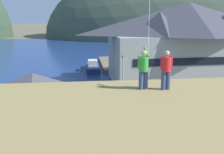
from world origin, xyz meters
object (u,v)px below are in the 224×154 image
Objects in this scene: parked_car_mid_row_far at (134,110)px; parked_car_back_row_right at (83,115)px; parked_car_mid_row_near at (97,136)px; storage_shed_near_lot at (34,95)px; parked_car_lone_by_shed at (200,131)px; parked_car_front_row_red at (221,105)px; parked_car_corner_spot at (27,138)px; person_kite_flyer at (144,68)px; moored_boat_outer_mooring at (128,64)px; moored_boat_wharfside at (93,67)px; harbor_lodge at (188,40)px; parking_light_pole at (123,78)px; wharf_dock at (109,64)px; person_companion at (166,69)px.

parked_car_mid_row_far is 5.18m from parked_car_back_row_right.
parked_car_mid_row_near is 0.99× the size of parked_car_back_row_right.
storage_shed_near_lot is 16.71m from parked_car_lone_by_shed.
parked_car_corner_spot is at bearing -163.30° from parked_car_front_row_red.
parked_car_mid_row_near is 11.47m from person_kite_flyer.
moored_boat_outer_mooring is 1.88× the size of parked_car_mid_row_near.
moored_boat_wharfside is 1.81× the size of parked_car_lone_by_shed.
parked_car_mid_row_far is at bearing -126.83° from harbor_lodge.
storage_shed_near_lot is at bearing 94.62° from parked_car_corner_spot.
harbor_lodge is 5.91× the size of parked_car_back_row_right.
parked_car_front_row_red is (19.46, 5.84, 0.00)m from parked_car_corner_spot.
parking_light_pole reaches higher than parked_car_lone_by_shed.
moored_boat_outer_mooring is at bearing 78.89° from parking_light_pole.
parked_car_front_row_red is 2.33× the size of person_kite_flyer.
moored_boat_outer_mooring is at bearing -35.77° from wharf_dock.
parked_car_back_row_right is 15.03m from parked_car_front_row_red.
moored_boat_wharfside is 27.83m from parked_car_front_row_red.
parked_car_mid_row_near is at bearing -179.79° from parked_car_lone_by_shed.
moored_boat_outer_mooring is at bearing 16.83° from moored_boat_wharfside.
storage_shed_near_lot is 1.49× the size of parked_car_mid_row_far.
person_kite_flyer reaches higher than person_companion.
parked_car_mid_row_far is 7.19m from parked_car_lone_by_shed.
parking_light_pole reaches higher than storage_shed_near_lot.
parked_car_mid_row_near is (-4.10, -5.47, 0.00)m from parked_car_mid_row_far.
parked_car_front_row_red is 1.02× the size of parked_car_lone_by_shed.
parked_car_front_row_red is (14.97, 1.29, 0.00)m from parked_car_back_row_right.
storage_shed_near_lot reaches higher than parked_car_mid_row_far.
parked_car_front_row_red is (-1.86, -14.98, -5.61)m from harbor_lodge.
harbor_lodge is 4.29× the size of parking_light_pole.
storage_shed_near_lot is at bearing 115.72° from person_kite_flyer.
wharf_dock is at bearing 87.47° from person_companion.
parked_car_corner_spot is (0.58, -7.17, -1.43)m from storage_shed_near_lot.
parked_car_back_row_right is at bearing -172.73° from parked_car_mid_row_far.
wharf_dock is 3.63× the size of parked_car_front_row_red.
harbor_lodge is at bearing 44.03° from parked_car_back_row_right.
moored_boat_wharfside is 0.95× the size of moored_boat_outer_mooring.
parked_car_corner_spot is 5.53m from parked_car_mid_row_near.
parked_car_corner_spot is 2.44× the size of person_companion.
parked_car_back_row_right is at bearing 101.27° from person_kite_flyer.
harbor_lodge reaches higher than person_companion.
storage_shed_near_lot is 9.95m from parking_light_pole.
person_companion is at bearing -10.19° from person_kite_flyer.
person_kite_flyer is at bearing -99.84° from parked_car_mid_row_far.
harbor_lodge reaches higher than person_kite_flyer.
parked_car_lone_by_shed is (4.23, -35.51, 0.71)m from wharf_dock.
harbor_lodge is at bearing 66.23° from person_companion.
person_companion is at bearing -93.05° from parking_light_pole.
parked_car_mid_row_near is at bearing -97.35° from wharf_dock.
parked_car_mid_row_near is 2.32× the size of person_kite_flyer.
moored_boat_outer_mooring is 1.89× the size of parked_car_mid_row_far.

